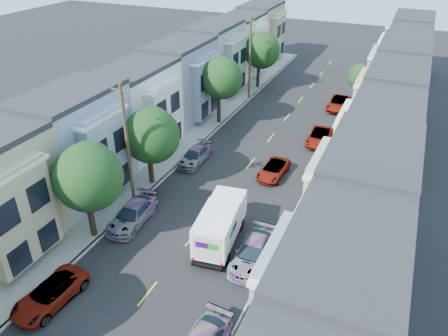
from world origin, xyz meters
name	(u,v)px	position (x,y,z in m)	size (l,w,h in m)	color
ground	(192,237)	(0.00, 0.00, 0.00)	(160.00, 160.00, 0.00)	black
road_slab	(261,150)	(0.00, 15.00, 0.01)	(12.00, 70.00, 0.02)	black
curb_left	(207,139)	(-6.05, 15.00, 0.07)	(0.30, 70.00, 0.15)	gray
curb_right	(322,161)	(6.05, 15.00, 0.07)	(0.30, 70.00, 0.15)	gray
sidewalk_left	(196,136)	(-7.35, 15.00, 0.07)	(2.60, 70.00, 0.15)	gray
sidewalk_right	(335,164)	(7.35, 15.00, 0.07)	(2.60, 70.00, 0.15)	gray
centerline	(261,150)	(0.00, 15.00, 0.00)	(0.12, 70.00, 0.01)	gold
townhouse_row_left	(164,131)	(-11.15, 15.00, 0.00)	(5.00, 70.00, 8.50)	white
townhouse_row_right	(377,173)	(11.15, 15.00, 0.00)	(5.00, 70.00, 8.50)	white
tree_b	(87,177)	(-6.30, -2.71, 5.05)	(4.70, 4.70, 7.42)	black
tree_c	(151,136)	(-6.30, 5.18, 4.67)	(4.64, 4.64, 7.01)	black
tree_d	(221,78)	(-6.30, 19.33, 5.22)	(4.47, 4.47, 7.49)	black
tree_e	(261,51)	(-6.30, 32.11, 5.10)	(4.70, 4.70, 7.47)	black
tree_far_r	(361,78)	(6.89, 29.60, 3.95)	(3.10, 3.10, 5.54)	black
utility_pole_near	(128,147)	(-6.30, 2.00, 5.15)	(1.60, 0.26, 10.00)	#42301E
utility_pole_far	(250,58)	(-6.30, 28.00, 5.15)	(1.60, 0.26, 10.00)	#42301E
fedex_truck	(220,224)	(2.09, 0.31, 1.64)	(2.35, 6.10, 2.93)	white
lead_sedan	(273,170)	(2.64, 10.66, 0.61)	(2.03, 4.40, 1.22)	black
parked_left_b	(50,294)	(-4.90, -8.90, 0.67)	(2.22, 4.82, 1.34)	black
parked_left_c	(132,215)	(-4.90, -0.24, 0.75)	(2.10, 4.99, 1.50)	#B2B2B2
parked_left_d	(195,156)	(-4.90, 10.08, 0.68)	(1.90, 4.52, 1.35)	#510D1E
parked_right_b	(253,253)	(4.90, -0.63, 0.75)	(2.11, 5.02, 1.51)	silver
parked_right_c	(319,137)	(4.90, 18.81, 0.67)	(2.23, 4.83, 1.34)	black
parked_right_d	(339,103)	(4.90, 28.94, 0.70)	(2.32, 5.03, 1.40)	black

